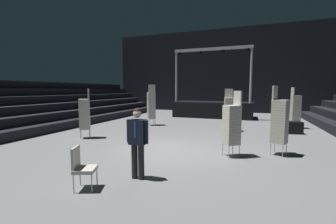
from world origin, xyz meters
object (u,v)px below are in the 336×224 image
object	(u,v)px
man_with_tie	(137,139)
loose_chair_near_man	(82,165)
stage_riser	(213,108)
chair_stack_mid_right	(295,108)
chair_stack_front_left	(232,124)
chair_stack_rear_left	(85,114)
chair_stack_mid_left	(280,121)
equipment_road_case	(291,127)
chair_stack_front_right	(229,110)
chair_stack_mid_centre	(151,105)

from	to	relation	value
man_with_tie	loose_chair_near_man	size ratio (longest dim) A/B	1.84
stage_riser	chair_stack_mid_right	distance (m)	6.33
chair_stack_front_left	chair_stack_rear_left	xyz separation A→B (m)	(-6.39, 0.57, 0.04)
chair_stack_mid_right	chair_stack_mid_left	bearing A→B (deg)	-23.75
equipment_road_case	loose_chair_near_man	xyz separation A→B (m)	(-5.36, -8.65, 0.23)
stage_riser	loose_chair_near_man	distance (m)	14.06
chair_stack_front_right	chair_stack_rear_left	bearing A→B (deg)	20.91
chair_stack_rear_left	chair_stack_front_left	bearing A→B (deg)	-131.83
man_with_tie	chair_stack_front_left	xyz separation A→B (m)	(1.99, 2.70, 0.08)
stage_riser	chair_stack_front_left	distance (m)	10.65
chair_stack_mid_left	chair_stack_mid_centre	size ratio (longest dim) A/B	0.93
chair_stack_mid_left	chair_stack_rear_left	world-z (taller)	chair_stack_mid_left
chair_stack_mid_left	chair_stack_rear_left	size ratio (longest dim) A/B	1.04
chair_stack_front_left	chair_stack_mid_right	bearing A→B (deg)	-59.53
stage_riser	chair_stack_rear_left	distance (m)	10.69
chair_stack_front_right	loose_chair_near_man	world-z (taller)	chair_stack_front_right
chair_stack_mid_left	equipment_road_case	size ratio (longest dim) A/B	2.56
chair_stack_mid_left	chair_stack_front_left	bearing A→B (deg)	-40.97
chair_stack_mid_right	equipment_road_case	distance (m)	2.00
stage_riser	chair_stack_mid_centre	distance (m)	6.24
chair_stack_front_left	loose_chair_near_man	xyz separation A→B (m)	(-2.85, -3.64, -0.53)
chair_stack_mid_centre	chair_stack_front_left	bearing A→B (deg)	-81.33
chair_stack_front_right	loose_chair_near_man	distance (m)	8.50
equipment_road_case	chair_stack_mid_left	bearing A→B (deg)	-103.65
chair_stack_rear_left	chair_stack_mid_right	bearing A→B (deg)	-93.13
chair_stack_mid_centre	equipment_road_case	world-z (taller)	chair_stack_mid_centre
man_with_tie	chair_stack_mid_right	bearing A→B (deg)	-117.95
man_with_tie	chair_stack_mid_right	xyz separation A→B (m)	(4.93, 9.47, 0.17)
chair_stack_mid_centre	loose_chair_near_man	xyz separation A→B (m)	(2.26, -8.54, -0.70)
man_with_tie	chair_stack_mid_right	world-z (taller)	chair_stack_mid_right
chair_stack_mid_right	loose_chair_near_man	bearing A→B (deg)	-39.19
chair_stack_mid_left	man_with_tie	bearing A→B (deg)	-22.04
man_with_tie	loose_chair_near_man	world-z (taller)	man_with_tie
man_with_tie	chair_stack_mid_centre	xyz separation A→B (m)	(-3.13, 7.61, 0.25)
stage_riser	equipment_road_case	xyz separation A→B (m)	(4.74, -5.40, -0.39)
man_with_tie	chair_stack_front_left	bearing A→B (deg)	-126.79
chair_stack_front_right	chair_stack_rear_left	size ratio (longest dim) A/B	1.00
chair_stack_mid_centre	equipment_road_case	size ratio (longest dim) A/B	2.75
chair_stack_front_left	chair_stack_rear_left	world-z (taller)	chair_stack_rear_left
chair_stack_mid_centre	man_with_tie	bearing A→B (deg)	-105.17
chair_stack_front_left	chair_stack_front_right	distance (m)	4.53
chair_stack_front_right	chair_stack_mid_left	size ratio (longest dim) A/B	0.96
chair_stack_rear_left	equipment_road_case	xyz separation A→B (m)	(8.90, 4.44, -0.81)
chair_stack_mid_left	loose_chair_near_man	xyz separation A→B (m)	(-4.32, -4.34, -0.62)
stage_riser	chair_stack_front_left	xyz separation A→B (m)	(2.22, -10.41, 0.38)
chair_stack_mid_centre	chair_stack_rear_left	size ratio (longest dim) A/B	1.11
chair_stack_front_right	loose_chair_near_man	size ratio (longest dim) A/B	2.35
chair_stack_mid_left	equipment_road_case	distance (m)	4.51
stage_riser	chair_stack_front_right	bearing A→B (deg)	-73.63
stage_riser	chair_stack_mid_centre	xyz separation A→B (m)	(-2.89, -5.50, 0.55)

